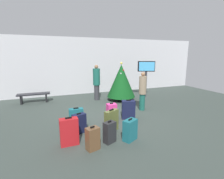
% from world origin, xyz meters
% --- Properties ---
extents(ground_plane, '(16.00, 16.00, 0.00)m').
position_xyz_m(ground_plane, '(0.00, 0.00, 0.00)').
color(ground_plane, '#38423D').
extents(back_wall, '(16.00, 0.20, 3.41)m').
position_xyz_m(back_wall, '(0.00, 4.37, 1.70)').
color(back_wall, silver).
rests_on(back_wall, ground_plane).
extents(holiday_tree, '(1.48, 1.48, 2.02)m').
position_xyz_m(holiday_tree, '(1.42, 2.05, 1.05)').
color(holiday_tree, '#4C3319').
rests_on(holiday_tree, ground_plane).
extents(flight_info_kiosk, '(0.90, 0.46, 2.04)m').
position_xyz_m(flight_info_kiosk, '(3.01, 2.18, 1.45)').
color(flight_info_kiosk, '#333338').
rests_on(flight_info_kiosk, ground_plane).
extents(waiting_bench, '(1.53, 0.44, 0.48)m').
position_xyz_m(waiting_bench, '(-2.91, 3.14, 0.36)').
color(waiting_bench, black).
rests_on(waiting_bench, ground_plane).
extents(traveller_0, '(0.44, 0.44, 1.67)m').
position_xyz_m(traveller_0, '(1.60, 0.19, 0.88)').
color(traveller_0, '#19594C').
rests_on(traveller_0, ground_plane).
extents(traveller_1, '(0.49, 0.49, 1.88)m').
position_xyz_m(traveller_1, '(0.22, 2.56, 0.99)').
color(traveller_1, '#333338').
rests_on(traveller_1, ground_plane).
extents(suitcase_0, '(0.48, 0.41, 0.64)m').
position_xyz_m(suitcase_0, '(-0.11, -2.01, 0.30)').
color(suitcase_0, '#19606B').
rests_on(suitcase_0, ground_plane).
extents(suitcase_1, '(0.45, 0.35, 0.64)m').
position_xyz_m(suitcase_1, '(-1.37, -1.03, 0.30)').
color(suitcase_1, '#141938').
rests_on(suitcase_1, ground_plane).
extents(suitcase_2, '(0.52, 0.38, 0.73)m').
position_xyz_m(suitcase_2, '(-0.40, -1.29, 0.34)').
color(suitcase_2, '#59602D').
rests_on(suitcase_2, ground_plane).
extents(suitcase_3, '(0.56, 0.43, 0.74)m').
position_xyz_m(suitcase_3, '(0.58, -0.51, 0.35)').
color(suitcase_3, '#141938').
rests_on(suitcase_3, ground_plane).
extents(suitcase_4, '(0.49, 0.24, 0.59)m').
position_xyz_m(suitcase_4, '(-1.34, -0.29, 0.27)').
color(suitcase_4, '#19606B').
rests_on(suitcase_4, ground_plane).
extents(suitcase_5, '(0.35, 0.27, 0.66)m').
position_xyz_m(suitcase_5, '(-0.07, -0.43, 0.31)').
color(suitcase_5, '#E5388C').
rests_on(suitcase_5, ground_plane).
extents(suitcase_6, '(0.37, 0.31, 0.63)m').
position_xyz_m(suitcase_6, '(-1.22, -2.11, 0.30)').
color(suitcase_6, brown).
rests_on(suitcase_6, ground_plane).
extents(suitcase_7, '(0.38, 0.33, 0.63)m').
position_xyz_m(suitcase_7, '(-0.70, -1.92, 0.30)').
color(suitcase_7, '#232326').
rests_on(suitcase_7, ground_plane).
extents(suitcase_8, '(0.48, 0.24, 0.78)m').
position_xyz_m(suitcase_8, '(-1.74, -1.65, 0.37)').
color(suitcase_8, '#B2191E').
rests_on(suitcase_8, ground_plane).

